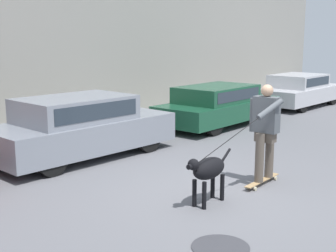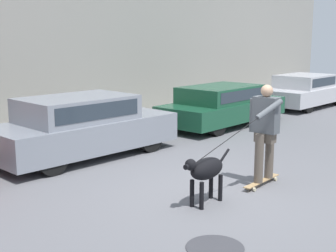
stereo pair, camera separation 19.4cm
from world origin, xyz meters
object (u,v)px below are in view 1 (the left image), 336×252
object	(u,v)px
parked_car_2	(219,105)
parked_car_3	(299,91)
parked_car_1	(81,127)
dog	(208,170)
skateboarder	(265,128)

from	to	relation	value
parked_car_2	parked_car_3	bearing A→B (deg)	-2.09
parked_car_1	dog	xyz separation A→B (m)	(-0.42, -3.80, -0.11)
parked_car_3	dog	xyz separation A→B (m)	(-10.45, -3.80, -0.04)
parked_car_1	parked_car_2	size ratio (longest dim) A/B	0.95
parked_car_2	dog	world-z (taller)	parked_car_2
parked_car_1	parked_car_2	bearing A→B (deg)	0.36
parked_car_1	dog	bearing A→B (deg)	-95.92
dog	skateboarder	xyz separation A→B (m)	(1.47, -0.12, 0.46)
parked_car_2	parked_car_1	bearing A→B (deg)	177.87
parked_car_3	skateboarder	bearing A→B (deg)	-156.95
parked_car_3	skateboarder	xyz separation A→B (m)	(-8.98, -3.92, 0.42)
skateboarder	parked_car_2	bearing A→B (deg)	-138.56
parked_car_1	parked_car_3	bearing A→B (deg)	0.38
parked_car_1	parked_car_2	xyz separation A→B (m)	(5.00, -0.00, -0.07)
parked_car_1	skateboarder	distance (m)	4.08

